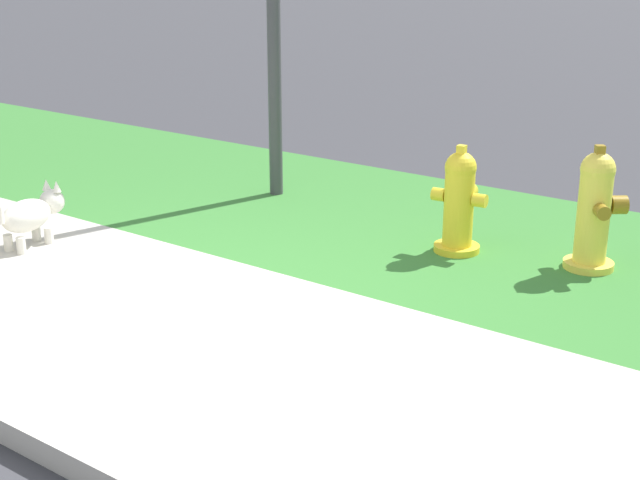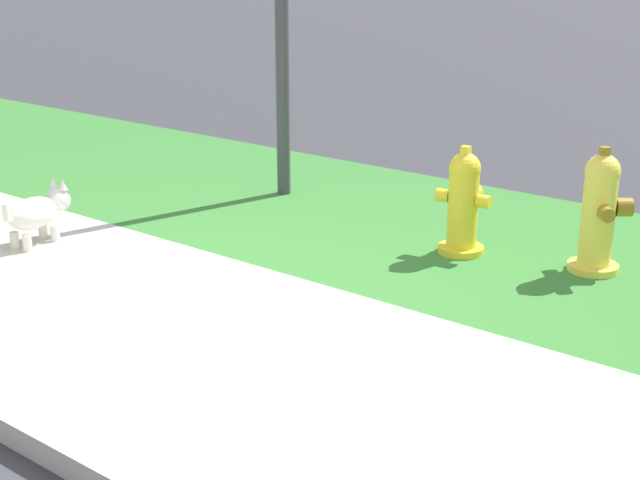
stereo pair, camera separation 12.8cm
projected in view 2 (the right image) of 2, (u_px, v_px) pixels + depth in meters
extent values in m
plane|color=#38383D|center=(167.00, 332.00, 4.85)|extent=(120.00, 120.00, 0.00)
cube|color=#BCB7AD|center=(167.00, 331.00, 4.85)|extent=(18.00, 2.11, 0.01)
cube|color=#387A33|center=(406.00, 225.00, 6.66)|extent=(18.00, 2.72, 0.01)
cylinder|color=yellow|center=(461.00, 249.00, 6.06)|extent=(0.31, 0.31, 0.05)
cylinder|color=yellow|center=(463.00, 208.00, 5.97)|extent=(0.20, 0.20, 0.54)
sphere|color=yellow|center=(465.00, 168.00, 5.88)|extent=(0.21, 0.21, 0.21)
cube|color=yellow|center=(466.00, 150.00, 5.84)|extent=(0.06, 0.06, 0.06)
cylinder|color=yellow|center=(443.00, 195.00, 6.02)|extent=(0.10, 0.10, 0.09)
cylinder|color=yellow|center=(484.00, 202.00, 5.88)|extent=(0.10, 0.10, 0.09)
cylinder|color=yellow|center=(472.00, 193.00, 6.07)|extent=(0.13, 0.11, 0.12)
cylinder|color=yellow|center=(593.00, 267.00, 5.73)|extent=(0.32, 0.32, 0.05)
cylinder|color=yellow|center=(598.00, 218.00, 5.63)|extent=(0.21, 0.21, 0.61)
sphere|color=yellow|center=(603.00, 171.00, 5.53)|extent=(0.22, 0.22, 0.22)
cube|color=olive|center=(605.00, 151.00, 5.49)|extent=(0.08, 0.08, 0.06)
cylinder|color=olive|center=(592.00, 201.00, 5.74)|extent=(0.13, 0.13, 0.09)
cylinder|color=olive|center=(606.00, 214.00, 5.46)|extent=(0.13, 0.13, 0.09)
cylinder|color=olive|center=(623.00, 207.00, 5.60)|extent=(0.15, 0.16, 0.12)
ellipsoid|color=silver|center=(33.00, 213.00, 6.14)|extent=(0.27, 0.43, 0.22)
sphere|color=silver|center=(59.00, 199.00, 6.33)|extent=(0.18, 0.18, 0.18)
sphere|color=black|center=(67.00, 198.00, 6.40)|extent=(0.03, 0.03, 0.03)
cone|color=silver|center=(53.00, 183.00, 6.32)|extent=(0.07, 0.07, 0.08)
cone|color=silver|center=(63.00, 185.00, 6.28)|extent=(0.07, 0.07, 0.08)
cylinder|color=silver|center=(43.00, 231.00, 6.33)|extent=(0.06, 0.06, 0.13)
cylinder|color=silver|center=(55.00, 234.00, 6.27)|extent=(0.06, 0.06, 0.13)
cylinder|color=silver|center=(15.00, 241.00, 6.12)|extent=(0.06, 0.06, 0.13)
cylinder|color=silver|center=(27.00, 244.00, 6.06)|extent=(0.06, 0.06, 0.13)
cylinder|color=silver|center=(6.00, 212.00, 5.93)|extent=(0.05, 0.05, 0.12)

